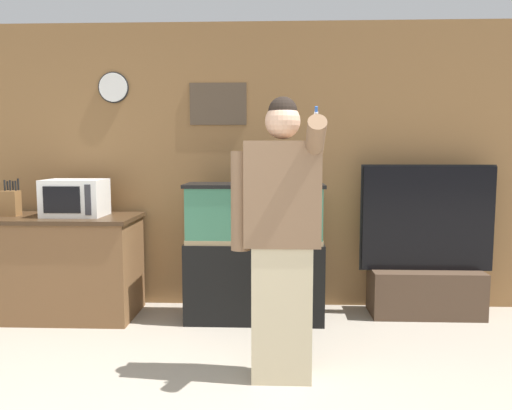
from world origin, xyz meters
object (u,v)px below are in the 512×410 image
object	(u,v)px
microwave	(75,198)
counter_island	(49,266)
aquarium_on_stand	(255,252)
knife_block	(11,203)
person_standing	(281,236)
tv_on_stand	(426,272)

from	to	relation	value
microwave	counter_island	bearing A→B (deg)	-179.09
aquarium_on_stand	knife_block	bearing A→B (deg)	179.42
aquarium_on_stand	person_standing	world-z (taller)	person_standing
counter_island	knife_block	size ratio (longest dim) A/B	4.78
knife_block	aquarium_on_stand	world-z (taller)	knife_block
microwave	knife_block	size ratio (longest dim) A/B	1.54
counter_island	microwave	size ratio (longest dim) A/B	3.10
counter_island	person_standing	bearing A→B (deg)	-30.09
knife_block	person_standing	world-z (taller)	person_standing
microwave	aquarium_on_stand	bearing A→B (deg)	-1.26
microwave	knife_block	bearing A→B (deg)	-178.73
person_standing	knife_block	bearing A→B (deg)	153.52
knife_block	tv_on_stand	world-z (taller)	tv_on_stand
knife_block	aquarium_on_stand	size ratio (longest dim) A/B	0.28
counter_island	person_standing	xyz separation A→B (m)	(2.01, -1.16, 0.48)
knife_block	tv_on_stand	xyz separation A→B (m)	(3.61, 0.15, -0.61)
tv_on_stand	person_standing	distance (m)	1.91
aquarium_on_stand	tv_on_stand	bearing A→B (deg)	6.62
aquarium_on_stand	microwave	bearing A→B (deg)	178.74
counter_island	microwave	distance (m)	0.65
microwave	person_standing	bearing A→B (deg)	-33.61
tv_on_stand	knife_block	bearing A→B (deg)	-177.58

